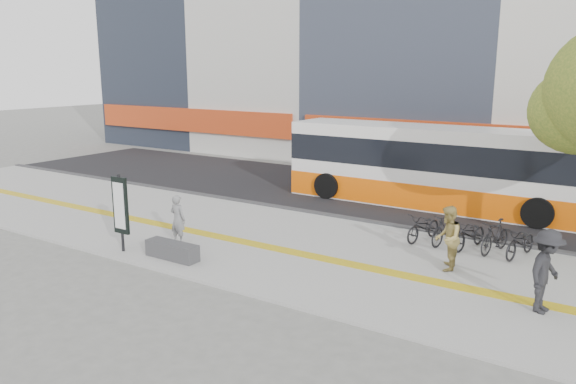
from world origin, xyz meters
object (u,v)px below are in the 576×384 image
Objects in this scene: pedestrian_tan at (448,238)px; pedestrian_dark at (546,271)px; bench at (172,250)px; seated_woman at (178,219)px; bus at (433,169)px; signboard at (120,207)px.

pedestrian_dark reaches higher than pedestrian_tan.
pedestrian_tan is (6.45, 3.19, 0.60)m from bench.
pedestrian_dark reaches higher than seated_woman.
pedestrian_tan reaches higher than bench.
bus is 9.39m from pedestrian_dark.
bench is 0.14× the size of bus.
pedestrian_dark is at bearing -174.96° from seated_woman.
pedestrian_tan is 0.92× the size of pedestrian_dark.
bench is at bearing -111.84° from bus.
signboard reaches higher than bench.
bus reaches higher than pedestrian_tan.
signboard is at bearing -169.19° from bench.
seated_woman is at bearing -118.53° from bus.
bus is 7.61× the size of seated_woman.
signboard is 0.20× the size of bus.
seated_woman is 0.88× the size of pedestrian_tan.
pedestrian_tan is at bearing -162.93° from seated_woman.
bench is 0.89× the size of pedestrian_dark.
bus is at bearing 68.16° from bench.
pedestrian_tan is at bearing 26.33° from bench.
bus is at bearing -170.06° from pedestrian_tan.
bench is 0.97× the size of pedestrian_tan.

